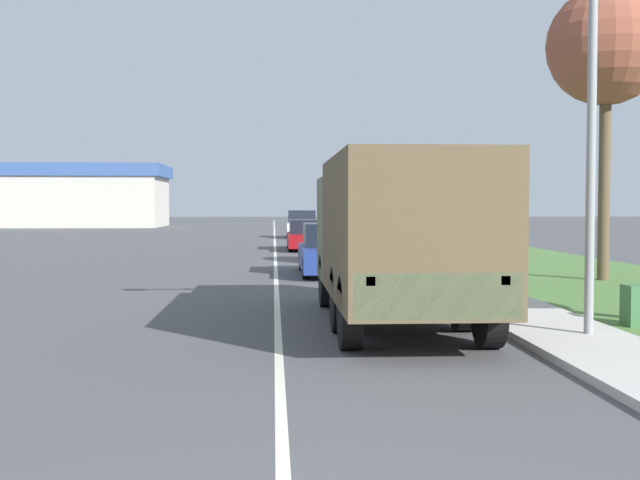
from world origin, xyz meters
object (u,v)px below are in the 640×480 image
Objects in this scene: car_third_ahead at (302,226)px; lamp_post at (577,85)px; military_truck at (396,232)px; car_nearest_ahead at (331,251)px; car_second_ahead at (307,236)px.

lamp_post is at bearing -85.76° from car_third_ahead.
car_nearest_ahead is at bearing 92.28° from military_truck.
lamp_post is (2.83, -38.17, 3.14)m from car_third_ahead.
car_second_ahead is 25.30m from lamp_post.
military_truck is 3.80m from lamp_post.
car_third_ahead is (-0.35, 36.40, -0.86)m from military_truck.
car_nearest_ahead is (-0.41, 10.18, -0.93)m from military_truck.
lamp_post is (3.06, -24.90, 3.27)m from car_second_ahead.
lamp_post reaches higher than military_truck.
car_third_ahead is 0.68× the size of lamp_post.
military_truck is at bearing -87.72° from car_nearest_ahead.
car_third_ahead is (0.05, 26.22, 0.07)m from car_nearest_ahead.
car_third_ahead is at bearing 94.24° from lamp_post.
car_nearest_ahead reaches higher than car_second_ahead.
car_third_ahead is (0.23, 13.27, 0.13)m from car_second_ahead.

